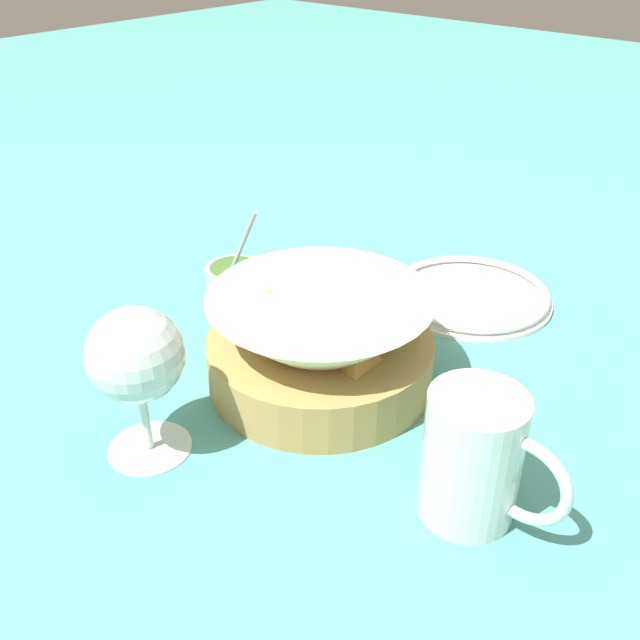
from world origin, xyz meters
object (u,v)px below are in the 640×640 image
at_px(wine_glass, 136,360).
at_px(sauce_cup, 235,282).
at_px(food_basket, 320,344).
at_px(side_plate, 470,294).
at_px(beer_mug, 474,462).

bearing_deg(wine_glass, sauce_cup, 120.43).
xyz_separation_m(sauce_cup, wine_glass, (0.13, -0.22, 0.07)).
relative_size(food_basket, sauce_cup, 1.74).
distance_m(sauce_cup, side_plate, 0.27).
bearing_deg(sauce_cup, beer_mug, -15.79).
bearing_deg(beer_mug, food_basket, 165.00).
distance_m(food_basket, beer_mug, 0.21).
bearing_deg(beer_mug, wine_glass, -154.02).
bearing_deg(food_basket, sauce_cup, 163.34).
distance_m(wine_glass, beer_mug, 0.27).
relative_size(sauce_cup, side_plate, 0.66).
bearing_deg(beer_mug, sauce_cup, 164.21).
relative_size(food_basket, wine_glass, 1.58).
distance_m(food_basket, side_plate, 0.24).
distance_m(food_basket, wine_glass, 0.18).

